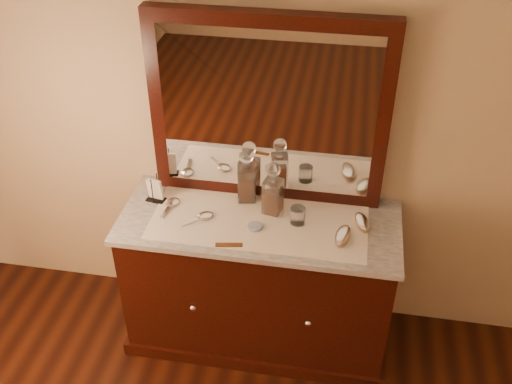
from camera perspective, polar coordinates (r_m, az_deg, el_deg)
dresser_cabinet at (r=3.30m, az=0.30°, el=-8.74°), size 1.40×0.55×0.82m
dresser_plinth at (r=3.57m, az=0.28°, el=-12.98°), size 1.46×0.59×0.08m
knob_left at (r=3.13m, az=-6.12°, el=-11.10°), size 0.04×0.04×0.04m
knob_right at (r=3.06m, az=5.07°, el=-12.53°), size 0.04×0.04×0.04m
marble_top at (r=3.02m, az=0.33°, el=-2.99°), size 1.44×0.59×0.03m
mirror_frame at (r=2.94m, az=1.17°, el=7.85°), size 1.20×0.08×1.00m
mirror_glass at (r=2.91m, az=1.06°, el=7.54°), size 1.06×0.01×0.86m
lace_runner at (r=2.99m, az=0.26°, el=-2.97°), size 1.10×0.45×0.00m
pin_dish at (r=2.96m, az=-0.09°, el=-3.36°), size 0.10×0.10×0.01m
comb at (r=2.86m, az=-2.64°, el=-5.14°), size 0.13×0.05×0.01m
napkin_rack at (r=3.16m, az=-9.74°, el=0.13°), size 0.11×0.08×0.15m
decanter_left at (r=3.08m, az=-0.92°, el=1.12°), size 0.11×0.11×0.31m
decanter_right at (r=3.00m, az=1.64°, el=-0.12°), size 0.11×0.11×0.29m
brush_near at (r=2.91m, az=8.41°, el=-4.25°), size 0.10×0.17×0.04m
brush_far at (r=3.01m, az=10.24°, el=-2.92°), size 0.11×0.16×0.04m
hand_mirror_outer at (r=3.14m, az=-8.20°, el=-1.15°), size 0.08×0.19×0.02m
hand_mirror_inner at (r=3.03m, az=-5.24°, el=-2.42°), size 0.16×0.16×0.02m
tumblers at (r=2.97m, az=4.07°, el=-2.27°), size 0.08×0.08×0.09m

